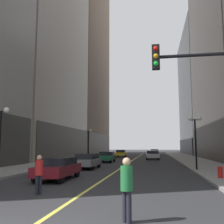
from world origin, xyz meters
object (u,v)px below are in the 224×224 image
object	(u,v)px
car_grey	(87,161)
street_lamp_left_far	(88,137)
car_yellow	(121,153)
street_lamp_left_near	(0,126)
car_silver	(152,155)
car_navy	(155,152)
traffic_light_near_right	(221,95)
car_green	(107,156)
pedestrian_in_red_jacket	(39,171)
street_lamp_right_mid	(195,131)
car_maroon	(59,167)
pedestrian_in_green_parka	(127,184)
fire_hydrant_right	(220,174)

from	to	relation	value
car_grey	street_lamp_left_far	size ratio (longest dim) A/B	0.96
car_yellow	street_lamp_left_near	size ratio (longest dim) A/B	1.04
car_silver	car_navy	xyz separation A→B (m)	(0.34, 16.64, -0.00)
street_lamp_left_near	traffic_light_near_right	bearing A→B (deg)	-25.88
car_green	street_lamp_left_near	size ratio (longest dim) A/B	0.96
car_yellow	car_navy	distance (m)	10.83
car_navy	car_grey	bearing A→B (deg)	-100.07
pedestrian_in_red_jacket	street_lamp_right_mid	bearing A→B (deg)	54.61
car_maroon	car_green	world-z (taller)	same
car_grey	pedestrian_in_red_jacket	world-z (taller)	pedestrian_in_red_jacket
car_yellow	traffic_light_near_right	world-z (taller)	traffic_light_near_right
car_green	street_lamp_right_mid	xyz separation A→B (m)	(9.27, -10.43, 2.54)
street_lamp_right_mid	pedestrian_in_green_parka	bearing A→B (deg)	-105.27
car_silver	street_lamp_left_near	world-z (taller)	street_lamp_left_near
car_maroon	street_lamp_left_far	xyz separation A→B (m)	(-3.70, 21.52, 2.54)
car_grey	car_yellow	size ratio (longest dim) A/B	0.93
car_silver	pedestrian_in_red_jacket	xyz separation A→B (m)	(-4.51, -29.65, 0.23)
car_silver	car_yellow	bearing A→B (deg)	126.87
car_grey	street_lamp_left_near	size ratio (longest dim) A/B	0.96
street_lamp_right_mid	car_yellow	bearing A→B (deg)	110.03
car_maroon	street_lamp_right_mid	world-z (taller)	street_lamp_right_mid
car_grey	car_silver	xyz separation A→B (m)	(5.68, 17.23, 0.00)
fire_hydrant_right	street_lamp_right_mid	bearing A→B (deg)	95.16
traffic_light_near_right	fire_hydrant_right	size ratio (longest dim) A/B	7.06
car_maroon	car_yellow	world-z (taller)	same
pedestrian_in_red_jacket	fire_hydrant_right	bearing A→B (deg)	34.53
car_grey	car_silver	bearing A→B (deg)	71.75
car_navy	fire_hydrant_right	bearing A→B (deg)	-84.60
car_silver	street_lamp_right_mid	distance (m)	18.69
car_navy	fire_hydrant_right	size ratio (longest dim) A/B	5.73
car_navy	fire_hydrant_right	xyz separation A→B (m)	(3.81, -40.33, -0.32)
car_maroon	car_green	distance (m)	17.13
car_silver	street_lamp_right_mid	bearing A→B (deg)	-78.64
fire_hydrant_right	street_lamp_left_far	bearing A→B (deg)	123.17
car_grey	fire_hydrant_right	xyz separation A→B (m)	(9.83, -6.46, -0.32)
car_yellow	pedestrian_in_red_jacket	bearing A→B (deg)	-88.06
car_maroon	car_grey	bearing A→B (deg)	91.73
traffic_light_near_right	street_lamp_right_mid	world-z (taller)	traffic_light_near_right
car_green	traffic_light_near_right	distance (m)	24.90
pedestrian_in_red_jacket	traffic_light_near_right	world-z (taller)	traffic_light_near_right
car_green	pedestrian_in_red_jacket	xyz separation A→B (m)	(1.10, -21.92, 0.23)
pedestrian_in_red_jacket	car_grey	bearing A→B (deg)	95.36
traffic_light_near_right	street_lamp_right_mid	size ratio (longest dim) A/B	1.28
car_grey	street_lamp_left_far	distance (m)	14.53
car_silver	car_yellow	distance (m)	9.63
car_green	car_navy	bearing A→B (deg)	76.27
street_lamp_left_near	fire_hydrant_right	bearing A→B (deg)	7.10
car_green	car_yellow	world-z (taller)	same
car_grey	traffic_light_near_right	size ratio (longest dim) A/B	0.76
car_navy	street_lamp_right_mid	bearing A→B (deg)	-84.56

